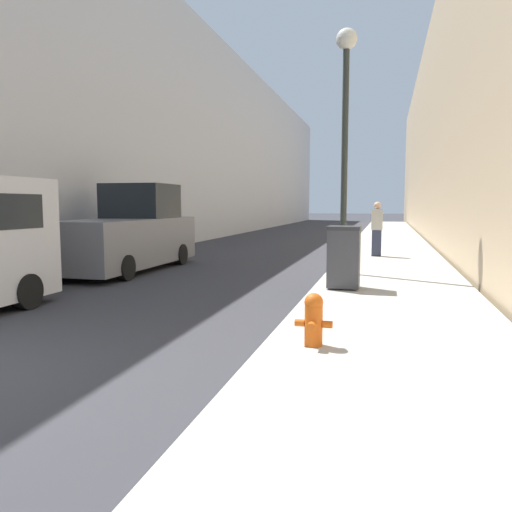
% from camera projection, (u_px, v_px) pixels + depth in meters
% --- Properties ---
extents(sidewalk_right, '(3.30, 60.00, 0.13)m').
position_uv_depth(sidewalk_right, '(390.00, 247.00, 21.09)').
color(sidewalk_right, '#ADA89E').
rests_on(sidewalk_right, ground).
extents(building_left_glass, '(12.00, 60.00, 10.91)m').
position_uv_depth(building_left_glass, '(147.00, 148.00, 32.06)').
color(building_left_glass, '#BCBCC1').
rests_on(building_left_glass, ground).
extents(fire_hydrant, '(0.46, 0.35, 0.66)m').
position_uv_depth(fire_hydrant, '(314.00, 318.00, 6.13)').
color(fire_hydrant, '#D15614').
rests_on(fire_hydrant, sidewalk_right).
extents(trash_bin, '(0.66, 0.65, 1.29)m').
position_uv_depth(trash_bin, '(344.00, 257.00, 10.30)').
color(trash_bin, '#3D3D42').
rests_on(trash_bin, sidewalk_right).
extents(lamppost, '(0.51, 0.51, 5.98)m').
position_uv_depth(lamppost, '(345.00, 115.00, 12.26)').
color(lamppost, '#2D332D').
rests_on(lamppost, sidewalk_right).
extents(pickup_truck, '(2.08, 5.45, 2.46)m').
position_uv_depth(pickup_truck, '(129.00, 234.00, 14.13)').
color(pickup_truck, slate).
rests_on(pickup_truck, ground).
extents(pedestrian_on_sidewalk, '(0.37, 0.24, 1.82)m').
position_uv_depth(pedestrian_on_sidewalk, '(377.00, 229.00, 16.69)').
color(pedestrian_on_sidewalk, '#2D3347').
rests_on(pedestrian_on_sidewalk, sidewalk_right).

